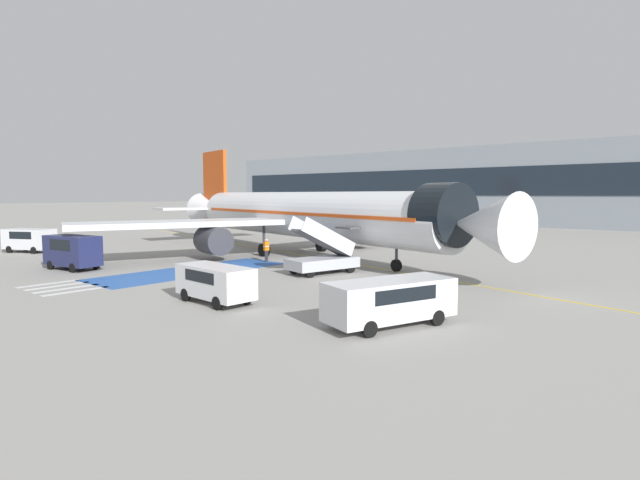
{
  "coord_description": "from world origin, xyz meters",
  "views": [
    {
      "loc": [
        28.33,
        -32.08,
        5.3
      ],
      "look_at": [
        2.07,
        -1.15,
        1.57
      ],
      "focal_mm": 28.0,
      "sensor_mm": 36.0,
      "label": 1
    }
  ],
  "objects_px": {
    "service_van_2": "(390,298)",
    "service_van_3": "(29,238)",
    "boarding_stairs_forward": "(323,259)",
    "service_van_0": "(72,250)",
    "service_van_1": "(215,280)",
    "airliner": "(300,215)",
    "terminal_building": "(483,186)",
    "fuel_tanker": "(380,221)",
    "ground_crew_0": "(266,248)",
    "ground_crew_1": "(208,242)"
  },
  "relations": [
    {
      "from": "service_van_2",
      "to": "service_van_3",
      "type": "distance_m",
      "value": 39.09
    },
    {
      "from": "boarding_stairs_forward",
      "to": "service_van_2",
      "type": "bearing_deg",
      "value": -25.47
    },
    {
      "from": "service_van_0",
      "to": "service_van_1",
      "type": "bearing_deg",
      "value": 80.08
    },
    {
      "from": "airliner",
      "to": "terminal_building",
      "type": "height_order",
      "value": "terminal_building"
    },
    {
      "from": "service_van_1",
      "to": "fuel_tanker",
      "type": "bearing_deg",
      "value": 27.23
    },
    {
      "from": "service_van_3",
      "to": "service_van_2",
      "type": "bearing_deg",
      "value": 63.76
    },
    {
      "from": "service_van_1",
      "to": "boarding_stairs_forward",
      "type": "bearing_deg",
      "value": 13.8
    },
    {
      "from": "boarding_stairs_forward",
      "to": "fuel_tanker",
      "type": "xyz_separation_m",
      "value": [
        -16.8,
        32.26,
        0.68
      ]
    },
    {
      "from": "airliner",
      "to": "service_van_3",
      "type": "bearing_deg",
      "value": -40.98
    },
    {
      "from": "service_van_0",
      "to": "ground_crew_0",
      "type": "bearing_deg",
      "value": 138.43
    },
    {
      "from": "boarding_stairs_forward",
      "to": "terminal_building",
      "type": "relative_size",
      "value": 0.05
    },
    {
      "from": "service_van_1",
      "to": "ground_crew_1",
      "type": "height_order",
      "value": "service_van_1"
    },
    {
      "from": "terminal_building",
      "to": "service_van_0",
      "type": "bearing_deg",
      "value": -89.47
    },
    {
      "from": "airliner",
      "to": "service_van_1",
      "type": "distance_m",
      "value": 19.88
    },
    {
      "from": "service_van_1",
      "to": "service_van_2",
      "type": "bearing_deg",
      "value": -74.36
    },
    {
      "from": "boarding_stairs_forward",
      "to": "service_van_0",
      "type": "distance_m",
      "value": 17.75
    },
    {
      "from": "service_van_0",
      "to": "service_van_3",
      "type": "bearing_deg",
      "value": -107.56
    },
    {
      "from": "airliner",
      "to": "service_van_2",
      "type": "distance_m",
      "value": 24.29
    },
    {
      "from": "service_van_2",
      "to": "ground_crew_0",
      "type": "relative_size",
      "value": 3.19
    },
    {
      "from": "service_van_0",
      "to": "ground_crew_0",
      "type": "relative_size",
      "value": 2.48
    },
    {
      "from": "service_van_1",
      "to": "ground_crew_0",
      "type": "height_order",
      "value": "ground_crew_0"
    },
    {
      "from": "fuel_tanker",
      "to": "ground_crew_1",
      "type": "height_order",
      "value": "fuel_tanker"
    },
    {
      "from": "service_van_1",
      "to": "terminal_building",
      "type": "height_order",
      "value": "terminal_building"
    },
    {
      "from": "airliner",
      "to": "service_van_2",
      "type": "xyz_separation_m",
      "value": [
        18.87,
        -15.11,
        -2.36
      ]
    },
    {
      "from": "airliner",
      "to": "service_van_2",
      "type": "height_order",
      "value": "airliner"
    },
    {
      "from": "airliner",
      "to": "fuel_tanker",
      "type": "distance_m",
      "value": 27.19
    },
    {
      "from": "terminal_building",
      "to": "service_van_3",
      "type": "bearing_deg",
      "value": -100.39
    },
    {
      "from": "fuel_tanker",
      "to": "boarding_stairs_forward",
      "type": "bearing_deg",
      "value": 22.09
    },
    {
      "from": "service_van_3",
      "to": "ground_crew_1",
      "type": "xyz_separation_m",
      "value": [
        13.37,
        9.93,
        -0.23
      ]
    },
    {
      "from": "airliner",
      "to": "service_van_3",
      "type": "height_order",
      "value": "airliner"
    },
    {
      "from": "boarding_stairs_forward",
      "to": "terminal_building",
      "type": "xyz_separation_m",
      "value": [
        -15.22,
        63.66,
        5.82
      ]
    },
    {
      "from": "fuel_tanker",
      "to": "service_van_3",
      "type": "bearing_deg",
      "value": -21.45
    },
    {
      "from": "service_van_0",
      "to": "ground_crew_0",
      "type": "distance_m",
      "value": 13.85
    },
    {
      "from": "ground_crew_1",
      "to": "service_van_1",
      "type": "bearing_deg",
      "value": 118.0
    },
    {
      "from": "service_van_2",
      "to": "ground_crew_0",
      "type": "distance_m",
      "value": 20.43
    },
    {
      "from": "boarding_stairs_forward",
      "to": "terminal_building",
      "type": "height_order",
      "value": "terminal_building"
    },
    {
      "from": "service_van_1",
      "to": "ground_crew_0",
      "type": "bearing_deg",
      "value": 40.47
    },
    {
      "from": "airliner",
      "to": "service_van_0",
      "type": "xyz_separation_m",
      "value": [
        -6.39,
        -16.7,
        -2.08
      ]
    },
    {
      "from": "service_van_0",
      "to": "fuel_tanker",
      "type": "bearing_deg",
      "value": 174.13
    },
    {
      "from": "boarding_stairs_forward",
      "to": "ground_crew_1",
      "type": "xyz_separation_m",
      "value": [
        -15.01,
        1.88,
        0.08
      ]
    },
    {
      "from": "fuel_tanker",
      "to": "service_van_2",
      "type": "xyz_separation_m",
      "value": [
        27.5,
        -40.82,
        -0.52
      ]
    },
    {
      "from": "ground_crew_0",
      "to": "terminal_building",
      "type": "distance_m",
      "value": 62.96
    },
    {
      "from": "ground_crew_1",
      "to": "airliner",
      "type": "bearing_deg",
      "value": -171.61
    },
    {
      "from": "boarding_stairs_forward",
      "to": "airliner",
      "type": "bearing_deg",
      "value": 154.46
    },
    {
      "from": "boarding_stairs_forward",
      "to": "service_van_2",
      "type": "relative_size",
      "value": 0.95
    },
    {
      "from": "service_van_3",
      "to": "service_van_0",
      "type": "bearing_deg",
      "value": 55.86
    },
    {
      "from": "boarding_stairs_forward",
      "to": "terminal_building",
      "type": "distance_m",
      "value": 65.72
    },
    {
      "from": "service_van_2",
      "to": "boarding_stairs_forward",
      "type": "bearing_deg",
      "value": 160.79
    },
    {
      "from": "fuel_tanker",
      "to": "ground_crew_1",
      "type": "bearing_deg",
      "value": -2.05
    },
    {
      "from": "ground_crew_1",
      "to": "fuel_tanker",
      "type": "bearing_deg",
      "value": -112.5
    }
  ]
}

